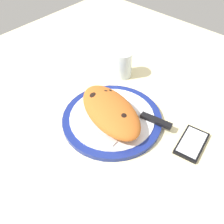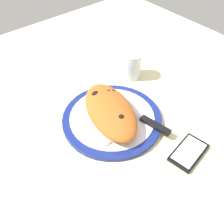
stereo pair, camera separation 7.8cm
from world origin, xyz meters
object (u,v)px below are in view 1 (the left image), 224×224
object	(u,v)px
plate	(112,119)
calzone	(111,111)
smartphone	(192,143)
fork	(98,134)
knife	(147,117)
water_glass	(122,65)

from	to	relation	value
plate	calzone	world-z (taller)	calzone
plate	calzone	bearing A→B (deg)	-69.02
smartphone	plate	bearing A→B (deg)	-160.30
smartphone	fork	bearing A→B (deg)	-142.85
fork	knife	xyz separation A→B (cm)	(6.77, 14.77, 0.30)
calzone	water_glass	size ratio (longest dim) A/B	2.87
plate	water_glass	bearing A→B (deg)	122.66
knife	smartphone	xyz separation A→B (cm)	(15.01, 1.73, -1.79)
smartphone	knife	bearing A→B (deg)	-173.42
calzone	knife	xyz separation A→B (cm)	(8.32, 7.43, -2.56)
plate	smartphone	bearing A→B (deg)	19.70
plate	smartphone	xyz separation A→B (cm)	(23.60, 8.45, -0.33)
calzone	plate	bearing A→B (deg)	110.98
plate	smartphone	size ratio (longest dim) A/B	2.44
plate	fork	xyz separation A→B (cm)	(1.82, -8.05, 1.16)
plate	calzone	size ratio (longest dim) A/B	1.10
knife	smartphone	distance (cm)	15.22
water_glass	plate	bearing A→B (deg)	-57.34
plate	water_glass	size ratio (longest dim) A/B	3.16
calzone	fork	xyz separation A→B (cm)	(1.55, -7.34, -2.86)
calzone	smartphone	bearing A→B (deg)	21.44
calzone	fork	size ratio (longest dim) A/B	1.85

